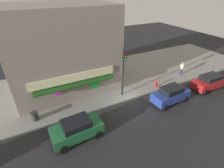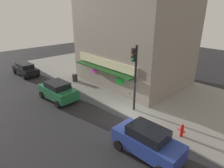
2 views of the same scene
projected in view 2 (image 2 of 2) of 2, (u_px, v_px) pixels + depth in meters
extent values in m
plane|color=#232326|center=(125.00, 116.00, 15.14)|extent=(65.68, 65.68, 0.00)
cube|color=gray|center=(165.00, 95.00, 18.58)|extent=(43.79, 11.02, 0.12)
cube|color=gray|center=(134.00, 41.00, 20.69)|extent=(10.87, 8.05, 8.99)
cube|color=beige|center=(105.00, 63.00, 18.72)|extent=(8.26, 0.16, 0.78)
cube|color=#194719|center=(102.00, 69.00, 18.70)|extent=(7.83, 0.90, 0.12)
cube|color=#E533CC|center=(94.00, 70.00, 20.37)|extent=(0.60, 0.08, 0.56)
cube|color=#19E53F|center=(119.00, 81.00, 17.87)|extent=(0.83, 0.08, 0.51)
cylinder|color=black|center=(135.00, 79.00, 14.86)|extent=(0.18, 0.18, 5.27)
cube|color=black|center=(134.00, 55.00, 13.99)|extent=(0.32, 0.28, 0.95)
sphere|color=maroon|center=(133.00, 51.00, 13.78)|extent=(0.18, 0.18, 0.18)
sphere|color=brown|center=(133.00, 55.00, 13.89)|extent=(0.18, 0.18, 0.18)
sphere|color=#1ED83F|center=(133.00, 59.00, 14.00)|extent=(0.18, 0.18, 0.18)
cylinder|color=red|center=(182.00, 131.00, 12.42)|extent=(0.23, 0.23, 0.73)
sphere|color=red|center=(182.00, 126.00, 12.26)|extent=(0.20, 0.20, 0.20)
cylinder|color=red|center=(179.00, 130.00, 12.53)|extent=(0.12, 0.10, 0.10)
cylinder|color=red|center=(184.00, 132.00, 12.29)|extent=(0.12, 0.10, 0.10)
cylinder|color=#2D2D2D|center=(75.00, 78.00, 21.89)|extent=(0.60, 0.60, 0.79)
cylinder|color=gray|center=(132.00, 97.00, 17.62)|extent=(0.47, 0.47, 0.40)
sphere|color=#195623|center=(132.00, 92.00, 17.46)|extent=(0.58, 0.58, 0.58)
cylinder|color=gray|center=(92.00, 80.00, 21.80)|extent=(0.51, 0.51, 0.36)
sphere|color=#195623|center=(92.00, 76.00, 21.63)|extent=(0.62, 0.62, 0.62)
cube|color=navy|center=(147.00, 143.00, 10.89)|extent=(4.11, 1.86, 0.90)
cube|color=black|center=(148.00, 132.00, 10.62)|extent=(2.24, 1.51, 0.56)
cylinder|color=black|center=(177.00, 155.00, 10.67)|extent=(0.65, 0.25, 0.64)
cylinder|color=black|center=(136.00, 133.00, 12.53)|extent=(0.65, 0.25, 0.64)
cylinder|color=black|center=(118.00, 145.00, 11.42)|extent=(0.65, 0.25, 0.64)
cube|color=#1E6038|center=(58.00, 92.00, 17.63)|extent=(4.07, 2.08, 0.87)
cube|color=black|center=(57.00, 85.00, 17.38)|extent=(2.23, 1.69, 0.49)
cylinder|color=black|center=(76.00, 97.00, 17.50)|extent=(0.65, 0.25, 0.64)
cylinder|color=black|center=(57.00, 104.00, 16.26)|extent=(0.65, 0.25, 0.64)
cylinder|color=black|center=(59.00, 89.00, 19.31)|extent=(0.65, 0.25, 0.64)
cylinder|color=black|center=(42.00, 95.00, 18.07)|extent=(0.65, 0.25, 0.64)
cube|color=black|center=(26.00, 70.00, 24.17)|extent=(4.39, 1.89, 0.70)
cube|color=black|center=(25.00, 65.00, 23.96)|extent=(2.40, 1.52, 0.47)
cylinder|color=black|center=(38.00, 74.00, 23.87)|extent=(0.65, 0.25, 0.64)
cylinder|color=black|center=(24.00, 77.00, 22.76)|extent=(0.65, 0.25, 0.64)
cylinder|color=black|center=(28.00, 69.00, 25.85)|extent=(0.65, 0.25, 0.64)
cylinder|color=black|center=(15.00, 71.00, 24.73)|extent=(0.65, 0.25, 0.64)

